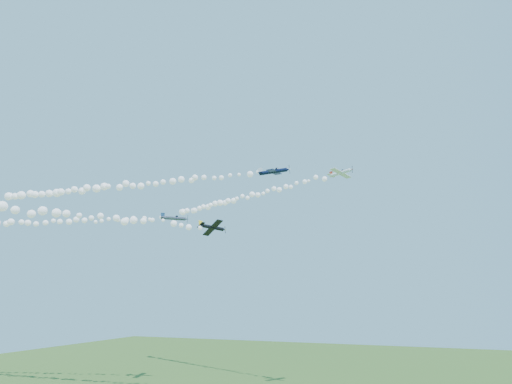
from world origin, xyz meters
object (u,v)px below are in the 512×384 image
(plane_white, at_px, (341,173))
(plane_navy, at_px, (274,171))
(plane_grey, at_px, (174,218))
(plane_black, at_px, (212,227))

(plane_white, relative_size, plane_navy, 0.95)
(plane_navy, xyz_separation_m, plane_grey, (-33.12, 12.50, -6.25))
(plane_grey, height_order, plane_black, plane_grey)
(plane_white, xyz_separation_m, plane_black, (-22.46, -26.04, -16.52))
(plane_navy, bearing_deg, plane_black, -144.93)
(plane_grey, bearing_deg, plane_white, -8.10)
(plane_grey, bearing_deg, plane_navy, -35.13)
(plane_white, bearing_deg, plane_grey, -149.44)
(plane_navy, distance_m, plane_black, 19.02)
(plane_grey, relative_size, plane_black, 1.42)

